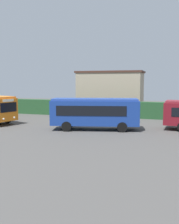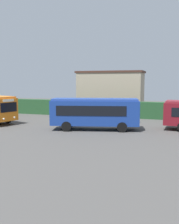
% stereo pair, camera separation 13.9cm
% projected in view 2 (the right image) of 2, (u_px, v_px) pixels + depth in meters
% --- Properties ---
extents(ground_plane, '(85.02, 85.02, 0.00)m').
position_uv_depth(ground_plane, '(105.00, 128.00, 27.51)').
color(ground_plane, '#514F4C').
extents(bus_blue, '(9.14, 4.40, 3.21)m').
position_uv_depth(bus_blue, '(95.00, 112.00, 26.22)').
color(bus_blue, navy).
rests_on(bus_blue, ground_plane).
extents(hedge_row, '(54.51, 1.11, 2.22)m').
position_uv_depth(hedge_row, '(121.00, 109.00, 35.48)').
color(hedge_row, '#26522C').
rests_on(hedge_row, ground_plane).
extents(depot_building, '(10.51, 5.35, 6.58)m').
position_uv_depth(depot_building, '(111.00, 92.00, 41.77)').
color(depot_building, tan).
rests_on(depot_building, ground_plane).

